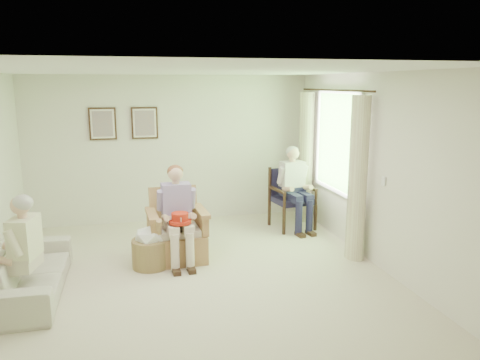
{
  "coord_description": "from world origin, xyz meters",
  "views": [
    {
      "loc": [
        -0.74,
        -5.57,
        2.45
      ],
      "look_at": [
        0.84,
        1.02,
        1.05
      ],
      "focal_mm": 35.0,
      "sensor_mm": 36.0,
      "label": 1
    }
  ],
  "objects_px": {
    "sofa": "(29,271)",
    "person_dark": "(294,182)",
    "wicker_armchair": "(177,237)",
    "person_wicker": "(177,208)",
    "wood_armchair": "(291,195)",
    "person_sofa": "(21,246)",
    "hatbox": "(151,247)",
    "red_hat": "(180,219)"
  },
  "relations": [
    {
      "from": "person_dark",
      "to": "person_sofa",
      "type": "bearing_deg",
      "value": -162.25
    },
    {
      "from": "sofa",
      "to": "person_dark",
      "type": "xyz_separation_m",
      "value": [
        3.9,
        1.65,
        0.54
      ]
    },
    {
      "from": "sofa",
      "to": "person_wicker",
      "type": "xyz_separation_m",
      "value": [
        1.82,
        0.6,
        0.49
      ]
    },
    {
      "from": "person_sofa",
      "to": "red_hat",
      "type": "xyz_separation_m",
      "value": [
        1.83,
        0.68,
        -0.01
      ]
    },
    {
      "from": "person_dark",
      "to": "red_hat",
      "type": "bearing_deg",
      "value": -157.38
    },
    {
      "from": "wood_armchair",
      "to": "sofa",
      "type": "distance_m",
      "value": 4.31
    },
    {
      "from": "person_wicker",
      "to": "red_hat",
      "type": "distance_m",
      "value": 0.23
    },
    {
      "from": "red_hat",
      "to": "sofa",
      "type": "bearing_deg",
      "value": -167.81
    },
    {
      "from": "wicker_armchair",
      "to": "sofa",
      "type": "xyz_separation_m",
      "value": [
        -1.82,
        -0.74,
        -0.04
      ]
    },
    {
      "from": "wicker_armchair",
      "to": "person_sofa",
      "type": "distance_m",
      "value": 2.12
    },
    {
      "from": "person_wicker",
      "to": "hatbox",
      "type": "xyz_separation_m",
      "value": [
        -0.38,
        -0.11,
        -0.49
      ]
    },
    {
      "from": "person_wicker",
      "to": "hatbox",
      "type": "distance_m",
      "value": 0.63
    },
    {
      "from": "red_hat",
      "to": "person_dark",
      "type": "bearing_deg",
      "value": 31.33
    },
    {
      "from": "wood_armchair",
      "to": "red_hat",
      "type": "xyz_separation_m",
      "value": [
        -2.07,
        -1.42,
        0.13
      ]
    },
    {
      "from": "wood_armchair",
      "to": "hatbox",
      "type": "xyz_separation_m",
      "value": [
        -2.46,
        -1.33,
        -0.26
      ]
    },
    {
      "from": "red_hat",
      "to": "hatbox",
      "type": "xyz_separation_m",
      "value": [
        -0.4,
        0.1,
        -0.39
      ]
    },
    {
      "from": "person_dark",
      "to": "person_sofa",
      "type": "height_order",
      "value": "person_dark"
    },
    {
      "from": "sofa",
      "to": "red_hat",
      "type": "height_order",
      "value": "red_hat"
    },
    {
      "from": "wicker_armchair",
      "to": "person_dark",
      "type": "distance_m",
      "value": 2.33
    },
    {
      "from": "wood_armchair",
      "to": "person_wicker",
      "type": "distance_m",
      "value": 2.42
    },
    {
      "from": "sofa",
      "to": "person_dark",
      "type": "distance_m",
      "value": 4.27
    },
    {
      "from": "wood_armchair",
      "to": "sofa",
      "type": "xyz_separation_m",
      "value": [
        -3.9,
        -1.82,
        -0.27
      ]
    },
    {
      "from": "wicker_armchair",
      "to": "hatbox",
      "type": "xyz_separation_m",
      "value": [
        -0.38,
        -0.24,
        -0.03
      ]
    },
    {
      "from": "wood_armchair",
      "to": "person_dark",
      "type": "distance_m",
      "value": 0.31
    },
    {
      "from": "sofa",
      "to": "hatbox",
      "type": "height_order",
      "value": "hatbox"
    },
    {
      "from": "red_hat",
      "to": "hatbox",
      "type": "relative_size",
      "value": 0.41
    },
    {
      "from": "hatbox",
      "to": "wicker_armchair",
      "type": "bearing_deg",
      "value": 32.18
    },
    {
      "from": "hatbox",
      "to": "person_wicker",
      "type": "bearing_deg",
      "value": 15.86
    },
    {
      "from": "sofa",
      "to": "person_dark",
      "type": "relative_size",
      "value": 1.38
    },
    {
      "from": "person_wicker",
      "to": "hatbox",
      "type": "bearing_deg",
      "value": -167.14
    },
    {
      "from": "person_wicker",
      "to": "sofa",
      "type": "bearing_deg",
      "value": -164.66
    },
    {
      "from": "person_sofa",
      "to": "hatbox",
      "type": "xyz_separation_m",
      "value": [
        1.44,
        0.78,
        -0.41
      ]
    },
    {
      "from": "wicker_armchair",
      "to": "wood_armchair",
      "type": "height_order",
      "value": "wood_armchair"
    },
    {
      "from": "person_dark",
      "to": "red_hat",
      "type": "distance_m",
      "value": 2.42
    },
    {
      "from": "person_dark",
      "to": "person_wicker",
      "type": "bearing_deg",
      "value": -161.91
    },
    {
      "from": "wicker_armchair",
      "to": "person_wicker",
      "type": "distance_m",
      "value": 0.47
    },
    {
      "from": "sofa",
      "to": "person_wicker",
      "type": "relative_size",
      "value": 1.44
    },
    {
      "from": "person_dark",
      "to": "red_hat",
      "type": "xyz_separation_m",
      "value": [
        -2.07,
        -1.26,
        -0.14
      ]
    },
    {
      "from": "wood_armchair",
      "to": "sofa",
      "type": "height_order",
      "value": "wood_armchair"
    },
    {
      "from": "wood_armchair",
      "to": "person_wicker",
      "type": "height_order",
      "value": "person_wicker"
    },
    {
      "from": "hatbox",
      "to": "red_hat",
      "type": "bearing_deg",
      "value": -13.88
    },
    {
      "from": "sofa",
      "to": "person_wicker",
      "type": "distance_m",
      "value": 1.98
    }
  ]
}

